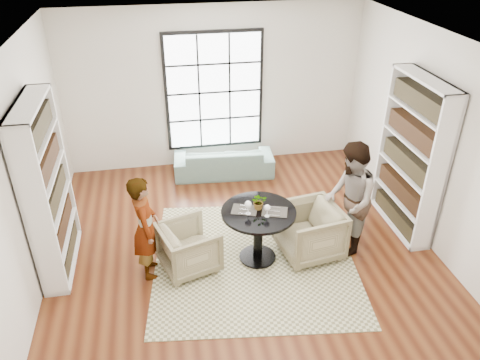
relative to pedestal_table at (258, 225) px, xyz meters
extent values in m
plane|color=brown|center=(-0.17, 0.12, -0.59)|extent=(6.00, 6.00, 0.00)
plane|color=silver|center=(-0.17, 3.12, 0.91)|extent=(5.50, 0.00, 5.50)
plane|color=silver|center=(-2.92, 0.12, 0.91)|extent=(0.00, 6.00, 6.00)
plane|color=silver|center=(2.58, 0.12, 0.91)|extent=(0.00, 6.00, 6.00)
plane|color=silver|center=(-0.17, -2.88, 0.91)|extent=(5.50, 0.00, 5.50)
plane|color=white|center=(-0.17, 0.12, 2.41)|extent=(6.00, 6.00, 0.00)
cube|color=black|center=(-0.17, 3.10, 0.86)|extent=(1.82, 0.06, 2.22)
cube|color=white|center=(-0.17, 3.06, 0.86)|extent=(1.70, 0.02, 2.10)
cube|color=#C3BF92|center=(-0.05, -0.03, -0.58)|extent=(3.14, 3.14, 0.01)
cylinder|color=black|center=(0.00, 0.00, -0.57)|extent=(0.52, 0.52, 0.04)
cylinder|color=black|center=(0.00, 0.00, -0.19)|extent=(0.13, 0.13, 0.74)
cylinder|color=black|center=(0.00, 0.00, 0.21)|extent=(1.03, 1.03, 0.04)
imported|color=gray|center=(-0.09, 2.57, -0.32)|extent=(1.89, 0.86, 0.54)
imported|color=tan|center=(-0.97, -0.01, -0.25)|extent=(0.93, 0.92, 0.68)
imported|color=tan|center=(0.74, -0.01, -0.21)|extent=(0.96, 0.94, 0.77)
imported|color=gray|center=(-1.52, -0.01, 0.16)|extent=(0.38, 0.56, 1.49)
imported|color=gray|center=(1.29, -0.01, 0.26)|extent=(0.84, 0.97, 1.70)
cube|color=#272522|center=(-0.18, 0.06, 0.23)|extent=(0.40, 0.35, 0.01)
cube|color=#272522|center=(0.21, -0.06, 0.23)|extent=(0.40, 0.35, 0.01)
cylinder|color=silver|center=(-0.16, -0.04, 0.23)|extent=(0.07, 0.07, 0.01)
cylinder|color=silver|center=(-0.16, -0.04, 0.29)|extent=(0.01, 0.01, 0.12)
sphere|color=maroon|center=(-0.16, -0.04, 0.38)|extent=(0.09, 0.09, 0.09)
ellipsoid|color=white|center=(-0.16, -0.04, 0.38)|extent=(0.09, 0.09, 0.10)
cylinder|color=silver|center=(0.08, -0.14, 0.23)|extent=(0.07, 0.07, 0.01)
cylinder|color=silver|center=(0.08, -0.14, 0.28)|extent=(0.01, 0.01, 0.10)
sphere|color=maroon|center=(0.08, -0.14, 0.36)|extent=(0.08, 0.08, 0.08)
ellipsoid|color=white|center=(0.08, -0.14, 0.36)|extent=(0.08, 0.08, 0.09)
imported|color=gray|center=(0.02, 0.06, 0.34)|extent=(0.22, 0.20, 0.23)
camera|label=1|loc=(-1.22, -5.14, 3.76)|focal=35.00mm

